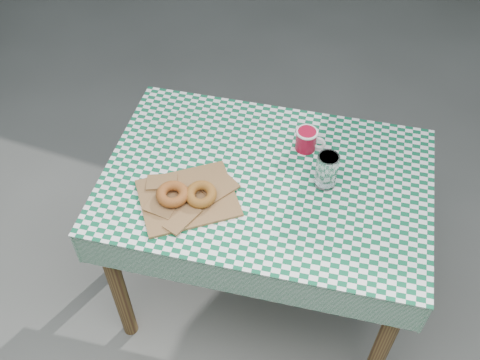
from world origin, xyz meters
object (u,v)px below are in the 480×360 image
Objects in this scene: paper_bag at (188,197)px; coffee_mug at (306,140)px; table at (263,242)px; drinking_glass at (327,171)px.

coffee_mug is (0.31, 0.37, 0.03)m from paper_bag.
paper_bag is (-0.22, -0.18, 0.39)m from table.
table is 0.49m from drinking_glass.
drinking_glass is at bearing 6.74° from table.
coffee_mug is (0.09, 0.19, 0.42)m from table.
drinking_glass is (0.42, 0.23, 0.06)m from paper_bag.
table is at bearing 38.84° from paper_bag.
drinking_glass is (0.19, 0.05, 0.45)m from table.
paper_bag is 2.11× the size of coffee_mug.
paper_bag is at bearing -130.29° from coffee_mug.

